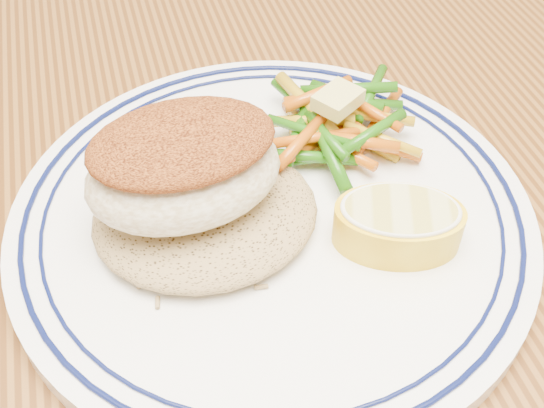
{
  "coord_description": "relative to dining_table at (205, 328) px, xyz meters",
  "views": [
    {
      "loc": [
        -0.03,
        -0.26,
        1.04
      ],
      "look_at": [
        0.04,
        -0.01,
        0.77
      ],
      "focal_mm": 45.0,
      "sensor_mm": 36.0,
      "label": 1
    }
  ],
  "objects": [
    {
      "name": "vegetable_pile",
      "position": [
        0.1,
        0.04,
        0.13
      ],
      "size": [
        0.11,
        0.11,
        0.03
      ],
      "color": "#B44F09",
      "rests_on": "plate"
    },
    {
      "name": "butter_pat",
      "position": [
        0.1,
        0.04,
        0.14
      ],
      "size": [
        0.03,
        0.03,
        0.01
      ],
      "primitive_type": "cube",
      "rotation": [
        0.0,
        0.0,
        0.59
      ],
      "color": "#D7CC69",
      "rests_on": "vegetable_pile"
    },
    {
      "name": "plate",
      "position": [
        0.04,
        -0.01,
        0.11
      ],
      "size": [
        0.29,
        0.29,
        0.02
      ],
      "color": "white",
      "rests_on": "dining_table"
    },
    {
      "name": "fish_fillet",
      "position": [
        -0.0,
        -0.01,
        0.15
      ],
      "size": [
        0.11,
        0.08,
        0.05
      ],
      "color": "beige",
      "rests_on": "rice_pilaf"
    },
    {
      "name": "rice_pilaf",
      "position": [
        0.01,
        -0.01,
        0.12
      ],
      "size": [
        0.12,
        0.11,
        0.02
      ],
      "primitive_type": "ellipsoid",
      "color": "#95794A",
      "rests_on": "plate"
    },
    {
      "name": "lemon_wedge",
      "position": [
        0.1,
        -0.05,
        0.13
      ],
      "size": [
        0.08,
        0.08,
        0.03
      ],
      "color": "yellow",
      "rests_on": "plate"
    },
    {
      "name": "dining_table",
      "position": [
        0.0,
        0.0,
        0.0
      ],
      "size": [
        1.5,
        0.9,
        0.75
      ],
      "color": "#512C10",
      "rests_on": "ground"
    }
  ]
}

